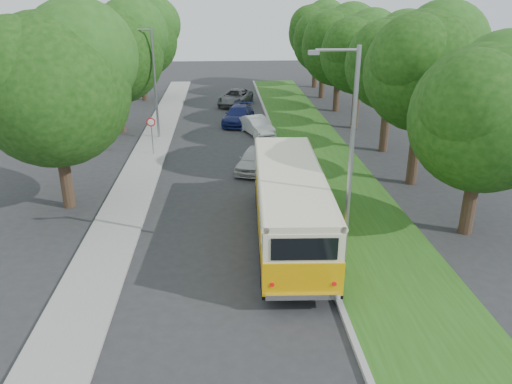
{
  "coord_description": "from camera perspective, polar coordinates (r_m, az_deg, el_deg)",
  "views": [
    {
      "loc": [
        -0.06,
        -18.55,
        9.48
      ],
      "look_at": [
        1.3,
        1.5,
        1.5
      ],
      "focal_mm": 35.0,
      "sensor_mm": 36.0,
      "label": 1
    }
  ],
  "objects": [
    {
      "name": "sidewalk",
      "position": [
        25.81,
        -14.17,
        -0.45
      ],
      "size": [
        2.2,
        70.0,
        0.12
      ],
      "primitive_type": "cube",
      "color": "gray",
      "rests_on": "ground"
    },
    {
      "name": "car_silver",
      "position": [
        28.72,
        -0.16,
        3.77
      ],
      "size": [
        2.74,
        4.2,
        1.33
      ],
      "primitive_type": "imported",
      "rotation": [
        0.0,
        0.0,
        -0.33
      ],
      "color": "#B5B4B9",
      "rests_on": "ground"
    },
    {
      "name": "treeline",
      "position": [
        36.86,
        1.19,
        16.11
      ],
      "size": [
        24.27,
        41.91,
        9.46
      ],
      "color": "#332319",
      "rests_on": "ground"
    },
    {
      "name": "grass_verge",
      "position": [
        26.07,
        9.73,
        0.15
      ],
      "size": [
        4.5,
        70.0,
        0.13
      ],
      "primitive_type": "cube",
      "color": "#284F15",
      "rests_on": "ground"
    },
    {
      "name": "curb",
      "position": [
        25.63,
        4.62,
        0.04
      ],
      "size": [
        0.2,
        70.0,
        0.15
      ],
      "primitive_type": "cube",
      "color": "gray",
      "rests_on": "ground"
    },
    {
      "name": "car_blue",
      "position": [
        39.46,
        -2.01,
        8.76
      ],
      "size": [
        2.98,
        5.05,
        1.37
      ],
      "primitive_type": "imported",
      "rotation": [
        0.0,
        0.0,
        -0.24
      ],
      "color": "navy",
      "rests_on": "ground"
    },
    {
      "name": "ground",
      "position": [
        20.84,
        -3.3,
        -5.45
      ],
      "size": [
        120.0,
        120.0,
        0.0
      ],
      "primitive_type": "plane",
      "color": "#2A2A2D",
      "rests_on": "ground"
    },
    {
      "name": "vintage_bus",
      "position": [
        20.15,
        3.86,
        -1.62
      ],
      "size": [
        3.12,
        10.44,
        3.07
      ],
      "primitive_type": null,
      "rotation": [
        0.0,
        0.0,
        -0.05
      ],
      "color": "#EEA807",
      "rests_on": "ground"
    },
    {
      "name": "car_white",
      "position": [
        36.4,
        0.09,
        7.6
      ],
      "size": [
        2.56,
        4.13,
        1.28
      ],
      "primitive_type": "imported",
      "rotation": [
        0.0,
        0.0,
        0.33
      ],
      "color": "silver",
      "rests_on": "ground"
    },
    {
      "name": "lamppost_far",
      "position": [
        35.28,
        -11.65,
        12.47
      ],
      "size": [
        1.71,
        0.16,
        7.5
      ],
      "color": "gray",
      "rests_on": "ground"
    },
    {
      "name": "car_grey",
      "position": [
        46.52,
        -2.38,
        10.75
      ],
      "size": [
        3.77,
        5.52,
        1.4
      ],
      "primitive_type": "imported",
      "rotation": [
        0.0,
        0.0,
        -0.31
      ],
      "color": "#525459",
      "rests_on": "ground"
    },
    {
      "name": "warning_sign",
      "position": [
        31.82,
        -11.86,
        7.05
      ],
      "size": [
        0.56,
        0.1,
        2.5
      ],
      "color": "gray",
      "rests_on": "ground"
    },
    {
      "name": "lamppost_near",
      "position": [
        17.38,
        10.55,
        4.17
      ],
      "size": [
        1.71,
        0.16,
        8.0
      ],
      "color": "gray",
      "rests_on": "ground"
    }
  ]
}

